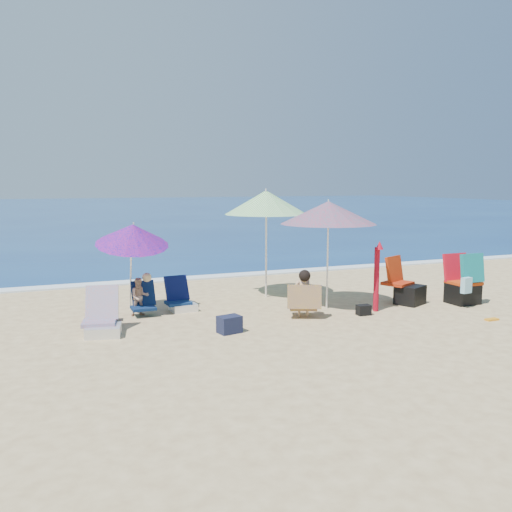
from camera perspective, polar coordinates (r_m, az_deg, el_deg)
name	(u,v)px	position (r m, az deg, el deg)	size (l,w,h in m)	color
ground	(294,326)	(9.30, 4.06, -7.41)	(120.00, 120.00, 0.00)	#D8BC84
sea	(84,210)	(53.27, -17.78, 4.69)	(120.00, 80.00, 0.12)	navy
foam	(208,277)	(13.95, -5.18, -2.24)	(120.00, 0.50, 0.04)	white
umbrella_turquoise	(328,213)	(10.38, 7.69, 4.58)	(1.94, 1.94, 2.12)	white
umbrella_striped	(266,203)	(11.27, 1.07, 5.71)	(1.83, 1.83, 2.32)	white
umbrella_blue	(132,234)	(10.07, -13.00, 2.25)	(1.37, 1.42, 1.83)	white
furled_umbrella	(377,273)	(10.41, 12.75, -1.75)	(0.18, 0.25, 1.36)	#9F0B1C
chair_navy	(181,302)	(10.45, -8.02, -4.82)	(0.58, 0.60, 0.64)	#0D2349
chair_rainbow	(102,322)	(9.09, -16.04, -6.76)	(0.67, 0.83, 0.75)	#CD4856
camp_chair_left	(406,290)	(11.30, 15.69, -3.49)	(0.85, 0.85, 0.95)	#A1240B
camp_chair_right	(464,285)	(11.64, 21.21, -2.92)	(0.68, 0.77, 1.06)	#B6350D
person_center	(304,295)	(9.77, 5.08, -4.10)	(0.69, 0.68, 0.88)	tan
person_left	(141,296)	(10.15, -12.15, -4.21)	(0.48, 0.55, 0.79)	tan
bag_navy_a	(229,324)	(8.83, -2.84, -7.28)	(0.41, 0.33, 0.28)	#171B33
bag_black_a	(109,315)	(9.90, -15.37, -6.11)	(0.32, 0.26, 0.21)	black
bag_black_b	(364,310)	(10.19, 11.37, -5.65)	(0.26, 0.18, 0.19)	black
orange_item	(492,319)	(10.51, 23.79, -6.19)	(0.25, 0.12, 0.03)	orange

